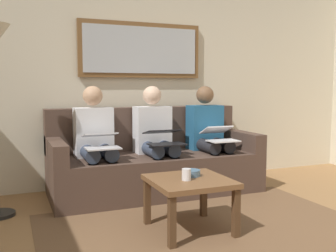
{
  "coord_description": "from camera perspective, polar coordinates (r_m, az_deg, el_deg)",
  "views": [
    {
      "loc": [
        1.43,
        1.78,
        1.13
      ],
      "look_at": [
        0.0,
        -1.7,
        0.75
      ],
      "focal_mm": 41.47,
      "sensor_mm": 36.0,
      "label": 1
    }
  ],
  "objects": [
    {
      "name": "laptop_white",
      "position": [
        4.18,
        7.56,
        -1.24
      ],
      "size": [
        0.31,
        0.35,
        0.16
      ],
      "color": "white"
    },
    {
      "name": "area_rug",
      "position": [
        3.2,
        6.01,
        -14.88
      ],
      "size": [
        2.6,
        1.8,
        0.01
      ],
      "primitive_type": "cube",
      "color": "brown",
      "rests_on": "ground_plane"
    },
    {
      "name": "coffee_table",
      "position": [
        3.07,
        3.19,
        -8.88
      ],
      "size": [
        0.6,
        0.6,
        0.42
      ],
      "color": "brown",
      "rests_on": "ground_plane"
    },
    {
      "name": "bowl",
      "position": [
        3.14,
        3.42,
        -6.9
      ],
      "size": [
        0.15,
        0.15,
        0.05
      ],
      "primitive_type": "cylinder",
      "color": "slate",
      "rests_on": "coffee_table"
    },
    {
      "name": "framed_mirror",
      "position": [
        4.54,
        -3.95,
        11.07
      ],
      "size": [
        1.45,
        0.05,
        0.63
      ],
      "color": "brown"
    },
    {
      "name": "person_right",
      "position": [
        3.94,
        -10.6,
        -1.93
      ],
      "size": [
        0.38,
        0.58,
        1.14
      ],
      "color": "silver",
      "rests_on": "couch"
    },
    {
      "name": "laptop_silver",
      "position": [
        3.7,
        -9.81,
        -2.11
      ],
      "size": [
        0.32,
        0.34,
        0.14
      ],
      "color": "silver"
    },
    {
      "name": "couch",
      "position": [
        4.23,
        -2.16,
        -5.39
      ],
      "size": [
        2.2,
        0.9,
        0.9
      ],
      "color": "#4C382D",
      "rests_on": "ground_plane"
    },
    {
      "name": "laptop_black",
      "position": [
        3.89,
        -0.58,
        -1.64
      ],
      "size": [
        0.35,
        0.35,
        0.15
      ],
      "color": "black"
    },
    {
      "name": "wall_rear",
      "position": [
        4.61,
        -4.3,
        7.87
      ],
      "size": [
        6.0,
        0.12,
        2.6
      ],
      "primitive_type": "cube",
      "color": "beige",
      "rests_on": "ground_plane"
    },
    {
      "name": "cup",
      "position": [
        2.99,
        2.71,
        -7.13
      ],
      "size": [
        0.07,
        0.07,
        0.09
      ],
      "primitive_type": "cylinder",
      "color": "silver",
      "rests_on": "coffee_table"
    },
    {
      "name": "person_left",
      "position": [
        4.38,
        6.01,
        -1.09
      ],
      "size": [
        0.38,
        0.58,
        1.14
      ],
      "color": "#235B84",
      "rests_on": "couch"
    },
    {
      "name": "person_middle",
      "position": [
        4.12,
        -1.85,
        -1.5
      ],
      "size": [
        0.38,
        0.58,
        1.14
      ],
      "color": "silver",
      "rests_on": "couch"
    }
  ]
}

